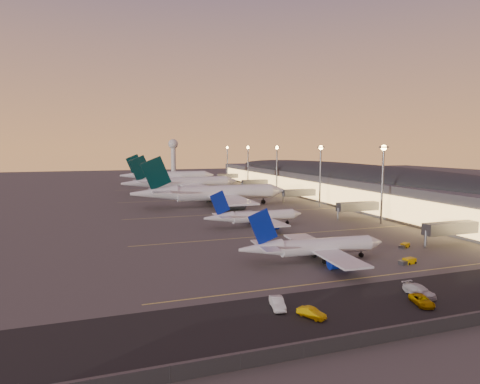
# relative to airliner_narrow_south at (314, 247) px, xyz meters

# --- Properties ---
(ground) EXTENTS (700.00, 700.00, 0.00)m
(ground) POSITION_rel_airliner_narrow_south_xyz_m (6.55, 31.67, -3.18)
(ground) COLOR #423F3D
(airliner_narrow_south) EXTENTS (34.47, 30.80, 12.32)m
(airliner_narrow_south) POSITION_rel_airliner_narrow_south_xyz_m (0.00, 0.00, 0.00)
(airliner_narrow_south) COLOR silver
(airliner_narrow_south) RESTS_ON ground
(airliner_narrow_north) EXTENTS (33.61, 30.00, 12.02)m
(airliner_narrow_north) POSITION_rel_airliner_narrow_south_xyz_m (1.44, 40.72, -0.08)
(airliner_narrow_north) COLOR silver
(airliner_narrow_north) RESTS_ON ground
(airliner_wide_near) EXTENTS (67.57, 61.25, 21.70)m
(airliner_wide_near) POSITION_rel_airliner_narrow_south_xyz_m (-0.20, 87.75, 2.40)
(airliner_wide_near) COLOR silver
(airliner_wide_near) RESTS_ON ground
(airliner_wide_mid) EXTENTS (66.00, 60.59, 21.12)m
(airliner_wide_mid) POSITION_rel_airliner_narrow_south_xyz_m (-2.99, 141.76, 2.25)
(airliner_wide_mid) COLOR silver
(airliner_wide_mid) RESTS_ON ground
(airliner_wide_far) EXTENTS (64.30, 58.40, 20.62)m
(airliner_wide_far) POSITION_rel_airliner_narrow_south_xyz_m (-1.77, 201.08, 2.12)
(airliner_wide_far) COLOR silver
(airliner_wide_far) RESTS_ON ground
(terminal_building) EXTENTS (56.35, 255.00, 17.46)m
(terminal_building) POSITION_rel_airliner_narrow_south_xyz_m (68.39, 104.13, 5.60)
(terminal_building) COLOR #4D4C51
(terminal_building) RESTS_ON ground
(light_masts) EXTENTS (2.20, 217.20, 25.90)m
(light_masts) POSITION_rel_airliner_narrow_south_xyz_m (42.55, 96.67, 14.37)
(light_masts) COLOR slate
(light_masts) RESTS_ON ground
(radar_tower) EXTENTS (9.00, 9.00, 32.50)m
(radar_tower) POSITION_rel_airliner_narrow_south_xyz_m (16.55, 291.67, 18.69)
(radar_tower) COLOR silver
(radar_tower) RESTS_ON ground
(service_lane) EXTENTS (260.00, 16.00, 0.01)m
(service_lane) POSITION_rel_airliner_narrow_south_xyz_m (6.55, -24.33, -3.18)
(service_lane) COLOR black
(service_lane) RESTS_ON ground
(lane_markings) EXTENTS (90.00, 180.36, 0.00)m
(lane_markings) POSITION_rel_airliner_narrow_south_xyz_m (6.55, 71.67, -3.18)
(lane_markings) COLOR #D8C659
(lane_markings) RESTS_ON ground
(baggage_tug_a) EXTENTS (4.25, 2.29, 1.20)m
(baggage_tug_a) POSITION_rel_airliner_narrow_south_xyz_m (18.29, -8.42, -2.63)
(baggage_tug_a) COLOR #BF9200
(baggage_tug_a) RESTS_ON ground
(baggage_tug_b) EXTENTS (3.86, 2.86, 1.08)m
(baggage_tug_b) POSITION_rel_airliner_narrow_south_xyz_m (27.56, 3.35, -2.69)
(baggage_tug_b) COLOR #BF9200
(baggage_tug_b) RESTS_ON ground
(service_van_a) EXTENTS (2.83, 5.44, 1.71)m
(service_van_a) POSITION_rel_airliner_narrow_south_xyz_m (-18.34, -21.52, -2.33)
(service_van_a) COLOR silver
(service_van_a) RESTS_ON ground
(service_van_b) EXTENTS (3.45, 4.69, 1.47)m
(service_van_b) POSITION_rel_airliner_narrow_south_xyz_m (-14.97, -26.33, -2.45)
(service_van_b) COLOR #BF9200
(service_van_b) RESTS_ON ground
(service_van_c) EXTENTS (2.75, 6.26, 1.79)m
(service_van_c) POSITION_rel_airliner_narrow_south_xyz_m (6.77, -24.28, -2.29)
(service_van_c) COLOR silver
(service_van_c) RESTS_ON ground
(service_van_d) EXTENTS (3.81, 5.71, 1.45)m
(service_van_d) POSITION_rel_airliner_narrow_south_xyz_m (4.25, -27.64, -2.46)
(service_van_d) COLOR #BF9200
(service_van_d) RESTS_ON ground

